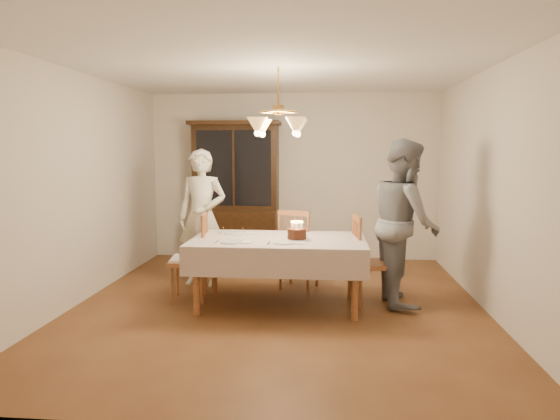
# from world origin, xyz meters

# --- Properties ---
(ground) EXTENTS (5.00, 5.00, 0.00)m
(ground) POSITION_xyz_m (0.00, 0.00, 0.00)
(ground) COLOR brown
(ground) RESTS_ON ground
(room_shell) EXTENTS (5.00, 5.00, 5.00)m
(room_shell) POSITION_xyz_m (0.00, 0.00, 1.58)
(room_shell) COLOR white
(room_shell) RESTS_ON ground
(dining_table) EXTENTS (1.90, 1.10, 0.76)m
(dining_table) POSITION_xyz_m (0.00, 0.00, 0.68)
(dining_table) COLOR brown
(dining_table) RESTS_ON ground
(china_hutch) EXTENTS (1.38, 0.54, 2.16)m
(china_hutch) POSITION_xyz_m (-0.88, 2.25, 1.04)
(china_hutch) COLOR black
(china_hutch) RESTS_ON ground
(chair_far_side) EXTENTS (0.55, 0.54, 1.00)m
(chair_far_side) POSITION_xyz_m (0.19, 0.72, 0.44)
(chair_far_side) COLOR brown
(chair_far_side) RESTS_ON ground
(chair_left_end) EXTENTS (0.47, 0.49, 1.00)m
(chair_left_end) POSITION_xyz_m (-1.04, 0.13, 0.45)
(chair_left_end) COLOR brown
(chair_left_end) RESTS_ON ground
(chair_right_end) EXTENTS (0.47, 0.49, 1.00)m
(chair_right_end) POSITION_xyz_m (1.04, 0.18, 0.44)
(chair_right_end) COLOR brown
(chair_right_end) RESTS_ON ground
(elderly_woman) EXTENTS (0.69, 0.50, 1.74)m
(elderly_woman) POSITION_xyz_m (-1.05, 0.79, 0.87)
(elderly_woman) COLOR beige
(elderly_woman) RESTS_ON ground
(adult_in_grey) EXTENTS (0.77, 0.96, 1.85)m
(adult_in_grey) POSITION_xyz_m (1.40, 0.24, 0.93)
(adult_in_grey) COLOR slate
(adult_in_grey) RESTS_ON ground
(birthday_cake) EXTENTS (0.30, 0.30, 0.21)m
(birthday_cake) POSITION_xyz_m (0.21, -0.08, 0.82)
(birthday_cake) COLOR white
(birthday_cake) RESTS_ON dining_table
(place_setting_near_left) EXTENTS (0.38, 0.24, 0.02)m
(place_setting_near_left) POSITION_xyz_m (-0.45, -0.29, 0.77)
(place_setting_near_left) COLOR white
(place_setting_near_left) RESTS_ON dining_table
(place_setting_near_right) EXTENTS (0.38, 0.23, 0.02)m
(place_setting_near_right) POSITION_xyz_m (0.10, -0.28, 0.77)
(place_setting_near_right) COLOR white
(place_setting_near_right) RESTS_ON dining_table
(place_setting_far_left) EXTENTS (0.41, 0.27, 0.02)m
(place_setting_far_left) POSITION_xyz_m (-0.52, 0.29, 0.77)
(place_setting_far_left) COLOR white
(place_setting_far_left) RESTS_ON dining_table
(chandelier) EXTENTS (0.62, 0.62, 0.73)m
(chandelier) POSITION_xyz_m (-0.00, -0.00, 1.98)
(chandelier) COLOR #BF8C3F
(chandelier) RESTS_ON ground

